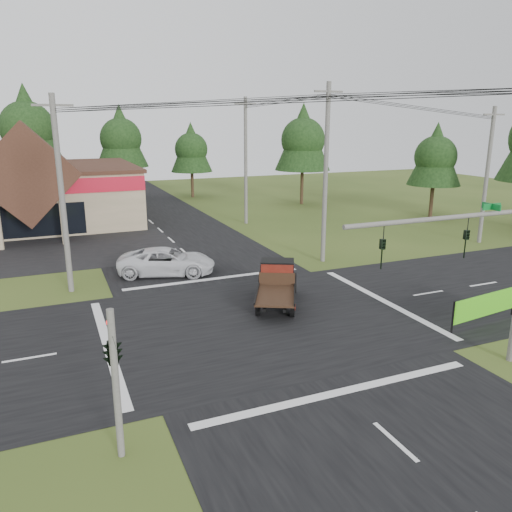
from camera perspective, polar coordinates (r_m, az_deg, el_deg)
ground at (r=23.74m, az=0.53°, el=-7.42°), size 120.00×120.00×0.00m
road_ns at (r=23.74m, az=0.53°, el=-7.40°), size 12.00×120.00×0.02m
road_ew at (r=23.74m, az=0.53°, el=-7.40°), size 120.00×12.00×0.02m
traffic_signal_mast at (r=19.80m, az=25.38°, el=-0.03°), size 8.12×0.24×7.00m
traffic_signal_corner at (r=14.02m, az=-16.19°, el=-8.96°), size 0.53×2.48×4.40m
utility_pole_nw at (r=28.39m, az=-21.33°, el=6.57°), size 2.00×0.30×10.50m
utility_pole_ne at (r=32.87m, az=7.97°, el=9.37°), size 2.00×0.30×11.50m
utility_pole_far at (r=41.81m, az=24.89°, el=8.43°), size 2.00×0.30×10.20m
utility_pole_n at (r=45.45m, az=-1.18°, el=10.87°), size 2.00×0.30×11.20m
tree_row_c at (r=61.15m, az=-24.72°, el=13.43°), size 7.28×7.28×13.13m
tree_row_d at (r=62.76m, az=-15.21°, el=13.03°), size 6.16×6.16×11.11m
tree_row_e at (r=62.48m, az=-7.42°, el=12.18°), size 5.04×5.04×9.09m
tree_side_ne at (r=56.82m, az=5.40°, el=13.31°), size 6.16×6.16×11.11m
tree_side_e_near at (r=51.64m, az=19.85°, el=10.84°), size 5.04×5.04×9.09m
antique_flatbed_truck at (r=25.40m, az=2.36°, el=-3.34°), size 4.07×5.43×2.13m
roadside_banner at (r=25.42m, az=24.66°, el=-5.48°), size 4.44×0.71×1.52m
white_pickup at (r=31.04m, az=-10.16°, el=-0.61°), size 6.40×4.45×1.62m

